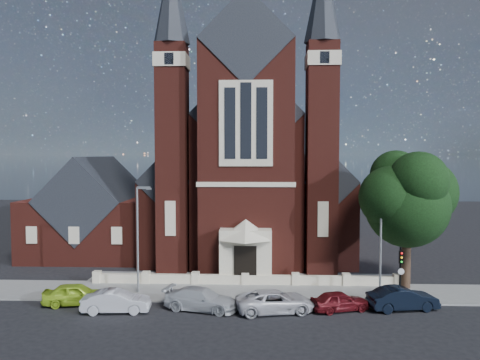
% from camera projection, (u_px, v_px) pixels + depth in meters
% --- Properties ---
extents(ground, '(120.00, 120.00, 0.00)m').
position_uv_depth(ground, '(248.00, 261.00, 45.82)').
color(ground, black).
rests_on(ground, ground).
extents(pavement_strip, '(60.00, 5.00, 0.12)m').
position_uv_depth(pavement_strip, '(245.00, 293.00, 35.34)').
color(pavement_strip, slate).
rests_on(pavement_strip, ground).
extents(forecourt_paving, '(26.00, 3.00, 0.14)m').
position_uv_depth(forecourt_paving, '(246.00, 279.00, 39.33)').
color(forecourt_paving, slate).
rests_on(forecourt_paving, ground).
extents(forecourt_wall, '(24.00, 0.40, 0.90)m').
position_uv_depth(forecourt_wall, '(245.00, 285.00, 37.34)').
color(forecourt_wall, beige).
rests_on(forecourt_wall, ground).
extents(church, '(20.01, 34.90, 29.20)m').
position_uv_depth(church, '(249.00, 174.00, 53.29)').
color(church, '#541E16').
rests_on(church, ground).
extents(parish_hall, '(12.00, 12.20, 10.24)m').
position_uv_depth(parish_hall, '(97.00, 216.00, 49.20)').
color(parish_hall, '#541E16').
rests_on(parish_hall, ground).
extents(street_tree, '(6.40, 6.60, 10.70)m').
position_uv_depth(street_tree, '(410.00, 200.00, 35.69)').
color(street_tree, black).
rests_on(street_tree, ground).
extents(street_lamp_left, '(1.16, 0.22, 8.09)m').
position_uv_depth(street_lamp_left, '(139.00, 233.00, 34.89)').
color(street_lamp_left, gray).
rests_on(street_lamp_left, ground).
extents(street_lamp_right, '(1.16, 0.22, 8.09)m').
position_uv_depth(street_lamp_right, '(382.00, 235.00, 34.21)').
color(street_lamp_right, gray).
rests_on(street_lamp_right, ground).
extents(traffic_signal, '(0.28, 0.42, 4.00)m').
position_uv_depth(traffic_signal, '(401.00, 267.00, 32.71)').
color(traffic_signal, black).
rests_on(traffic_signal, ground).
extents(car_lime_van, '(4.66, 2.52, 1.50)m').
position_uv_depth(car_lime_van, '(76.00, 294.00, 32.52)').
color(car_lime_van, '#9FC828').
rests_on(car_lime_van, ground).
extents(car_silver_a, '(4.58, 1.94, 1.47)m').
position_uv_depth(car_silver_a, '(116.00, 301.00, 30.97)').
color(car_silver_a, '#B6B8BE').
rests_on(car_silver_a, ground).
extents(car_silver_b, '(5.41, 3.24, 1.47)m').
position_uv_depth(car_silver_b, '(201.00, 299.00, 31.43)').
color(car_silver_b, '#B4B8BC').
rests_on(car_silver_b, ground).
extents(car_white_suv, '(5.58, 3.32, 1.45)m').
position_uv_depth(car_white_suv, '(275.00, 301.00, 31.01)').
color(car_white_suv, silver).
rests_on(car_white_suv, ground).
extents(car_dark_red, '(4.21, 2.64, 1.34)m').
position_uv_depth(car_dark_red, '(340.00, 301.00, 31.26)').
color(car_dark_red, '#590F14').
rests_on(car_dark_red, ground).
extents(car_navy, '(4.90, 2.47, 1.54)m').
position_uv_depth(car_navy, '(402.00, 299.00, 31.45)').
color(car_navy, black).
rests_on(car_navy, ground).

